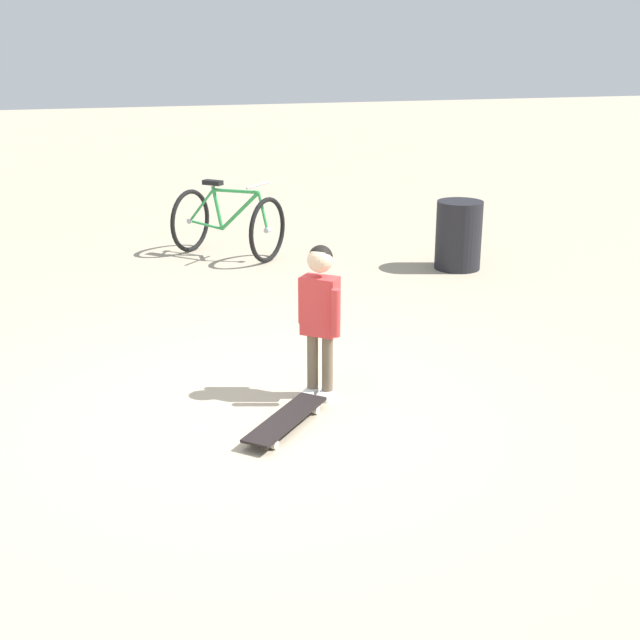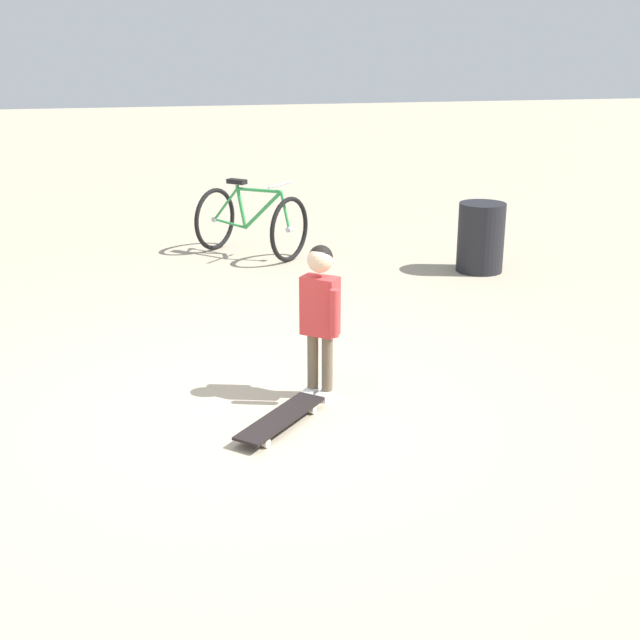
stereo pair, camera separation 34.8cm
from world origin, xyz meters
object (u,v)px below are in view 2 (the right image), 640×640
(bicycle_mid, at_px, (251,222))
(trash_bin, at_px, (481,237))
(child_person, at_px, (320,305))
(skateboard, at_px, (281,418))

(bicycle_mid, xyz_separation_m, trash_bin, (-1.17, -2.24, -0.02))
(bicycle_mid, bearing_deg, child_person, 178.75)
(skateboard, distance_m, bicycle_mid, 4.40)
(child_person, bearing_deg, skateboard, 140.61)
(skateboard, xyz_separation_m, trash_bin, (3.20, -2.68, 0.30))
(skateboard, relative_size, trash_bin, 0.98)
(skateboard, xyz_separation_m, bicycle_mid, (4.37, -0.43, 0.32))
(bicycle_mid, relative_size, trash_bin, 1.76)
(skateboard, bearing_deg, bicycle_mid, -5.68)
(child_person, distance_m, bicycle_mid, 3.96)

